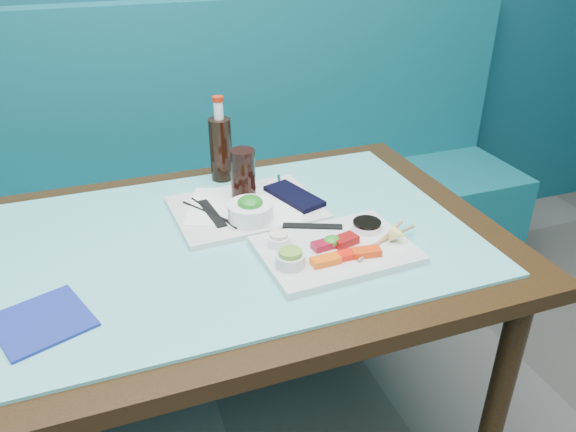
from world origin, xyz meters
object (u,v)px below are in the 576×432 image
object	(u,v)px
dining_table	(219,271)
cola_bottle_body	(221,150)
serving_tray	(246,209)
cola_glass	(243,174)
booth_bench	(172,220)
blue_napkin	(42,321)
seaweed_bowl	(251,212)
sashimi_plate	(336,250)

from	to	relation	value
dining_table	cola_bottle_body	bearing A→B (deg)	73.49
serving_tray	dining_table	bearing A→B (deg)	-136.13
dining_table	cola_bottle_body	distance (m)	0.40
dining_table	cola_glass	world-z (taller)	cola_glass
booth_bench	serving_tray	distance (m)	0.83
booth_bench	blue_napkin	world-z (taller)	booth_bench
booth_bench	seaweed_bowl	bearing A→B (deg)	-82.97
dining_table	cola_bottle_body	size ratio (longest dim) A/B	7.61
seaweed_bowl	blue_napkin	distance (m)	0.54
booth_bench	cola_bottle_body	size ratio (longest dim) A/B	16.31
serving_tray	blue_napkin	bearing A→B (deg)	-151.83
seaweed_bowl	booth_bench	bearing A→B (deg)	97.03
sashimi_plate	serving_tray	world-z (taller)	sashimi_plate
dining_table	blue_napkin	distance (m)	0.44
serving_tray	seaweed_bowl	size ratio (longest dim) A/B	3.30
seaweed_bowl	cola_glass	xyz separation A→B (m)	(0.02, 0.13, 0.05)
cola_bottle_body	blue_napkin	xyz separation A→B (m)	(-0.49, -0.53, -0.09)
sashimi_plate	cola_glass	distance (m)	0.36
blue_napkin	dining_table	bearing A→B (deg)	25.62
booth_bench	dining_table	size ratio (longest dim) A/B	2.14
sashimi_plate	seaweed_bowl	xyz separation A→B (m)	(-0.15, 0.20, 0.03)
cola_glass	blue_napkin	distance (m)	0.63
blue_napkin	cola_glass	bearing A→B (deg)	35.13
serving_tray	booth_bench	bearing A→B (deg)	95.39
blue_napkin	serving_tray	bearing A→B (deg)	31.29
dining_table	serving_tray	xyz separation A→B (m)	(0.11, 0.12, 0.10)
sashimi_plate	blue_napkin	world-z (taller)	sashimi_plate
serving_tray	seaweed_bowl	xyz separation A→B (m)	(-0.01, -0.07, 0.03)
booth_bench	serving_tray	size ratio (longest dim) A/B	7.98
cola_glass	cola_bottle_body	world-z (taller)	cola_bottle_body
booth_bench	dining_table	world-z (taller)	booth_bench
cola_bottle_body	booth_bench	bearing A→B (deg)	101.29
booth_bench	cola_glass	xyz separation A→B (m)	(0.12, -0.67, 0.47)
sashimi_plate	serving_tray	size ratio (longest dim) A/B	0.92
seaweed_bowl	cola_bottle_body	world-z (taller)	cola_bottle_body
dining_table	sashimi_plate	size ratio (longest dim) A/B	4.04
cola_glass	seaweed_bowl	bearing A→B (deg)	-98.75
sashimi_plate	cola_bottle_body	size ratio (longest dim) A/B	1.88
seaweed_bowl	cola_glass	size ratio (longest dim) A/B	0.84
cola_glass	blue_napkin	bearing A→B (deg)	-144.87
serving_tray	seaweed_bowl	distance (m)	0.08
dining_table	cola_glass	distance (m)	0.27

